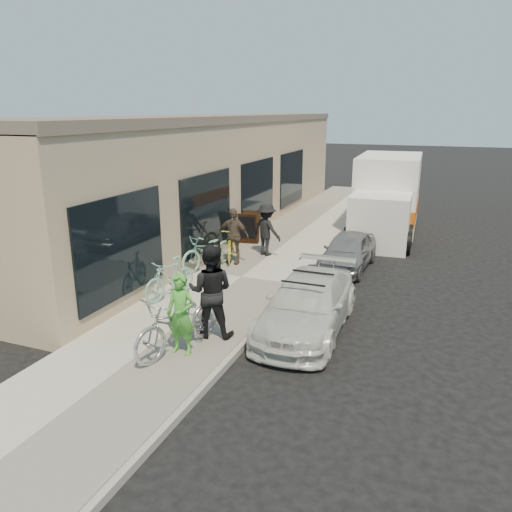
% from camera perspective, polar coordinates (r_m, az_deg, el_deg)
% --- Properties ---
extents(ground, '(120.00, 120.00, 0.00)m').
position_cam_1_polar(ground, '(10.04, 2.11, -9.65)').
color(ground, black).
rests_on(ground, ground).
extents(sidewalk, '(3.00, 34.00, 0.15)m').
position_cam_1_polar(sidewalk, '(13.27, -1.70, -2.67)').
color(sidewalk, '#B9B4A6').
rests_on(sidewalk, ground).
extents(curb, '(0.12, 34.00, 0.13)m').
position_cam_1_polar(curb, '(12.78, 4.72, -3.54)').
color(curb, '#A09A92').
rests_on(curb, ground).
extents(storefront, '(3.60, 20.00, 4.22)m').
position_cam_1_polar(storefront, '(18.58, -4.92, 9.26)').
color(storefront, tan).
rests_on(storefront, ground).
extents(bike_rack, '(0.11, 0.59, 0.84)m').
position_cam_1_polar(bike_rack, '(13.53, -4.59, 0.24)').
color(bike_rack, black).
rests_on(bike_rack, sidewalk).
extents(sandwich_board, '(0.72, 0.73, 1.04)m').
position_cam_1_polar(sandwich_board, '(16.46, -0.81, 3.29)').
color(sandwich_board, black).
rests_on(sandwich_board, sidewalk).
extents(sedan_white, '(1.67, 3.91, 1.16)m').
position_cam_1_polar(sedan_white, '(10.36, 5.95, -5.49)').
color(sedan_white, silver).
rests_on(sedan_white, ground).
extents(sedan_silver, '(1.34, 3.12, 1.05)m').
position_cam_1_polar(sedan_silver, '(14.51, 10.48, 0.58)').
color(sedan_silver, gray).
rests_on(sedan_silver, ground).
extents(moving_truck, '(2.39, 5.80, 2.81)m').
position_cam_1_polar(moving_truck, '(18.95, 14.66, 6.25)').
color(moving_truck, white).
rests_on(moving_truck, ground).
extents(tandem_bike, '(1.27, 2.21, 1.10)m').
position_cam_1_polar(tandem_bike, '(9.21, -8.77, -7.54)').
color(tandem_bike, silver).
rests_on(tandem_bike, sidewalk).
extents(woman_rider, '(0.55, 0.37, 1.50)m').
position_cam_1_polar(woman_rider, '(9.04, -8.58, -6.60)').
color(woman_rider, green).
rests_on(woman_rider, sidewalk).
extents(man_standing, '(1.02, 0.88, 1.83)m').
position_cam_1_polar(man_standing, '(9.61, -5.20, -4.01)').
color(man_standing, black).
rests_on(man_standing, sidewalk).
extents(cruiser_bike_a, '(0.82, 1.64, 0.95)m').
position_cam_1_polar(cruiser_bike_a, '(11.84, -9.82, -2.50)').
color(cruiser_bike_a, '#80C0AC').
rests_on(cruiser_bike_a, sidewalk).
extents(cruiser_bike_b, '(1.25, 2.07, 1.03)m').
position_cam_1_polar(cruiser_bike_b, '(13.86, -5.47, 0.63)').
color(cruiser_bike_b, '#80C0AC').
rests_on(cruiser_bike_b, sidewalk).
extents(cruiser_bike_c, '(1.03, 1.75, 1.01)m').
position_cam_1_polar(cruiser_bike_c, '(14.63, -2.92, 1.51)').
color(cruiser_bike_c, gold).
rests_on(cruiser_bike_c, sidewalk).
extents(bystander_a, '(1.16, 0.91, 1.57)m').
position_cam_1_polar(bystander_a, '(15.03, 1.21, 3.03)').
color(bystander_a, black).
rests_on(bystander_a, sidewalk).
extents(bystander_b, '(0.97, 0.46, 1.60)m').
position_cam_1_polar(bystander_b, '(14.23, -2.65, 2.31)').
color(bystander_b, '#4E4238').
rests_on(bystander_b, sidewalk).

